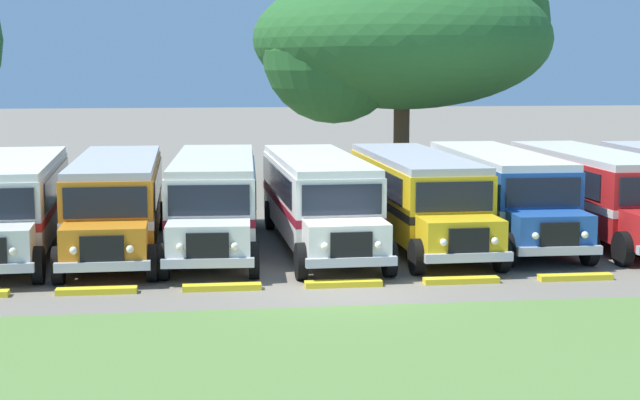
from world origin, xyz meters
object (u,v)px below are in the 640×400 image
(parked_bus_slot_2, at_px, (117,198))
(parked_bus_slot_4, at_px, (318,196))
(parked_bus_slot_6, at_px, (499,190))
(broad_shade_tree, at_px, (402,34))
(parked_bus_slot_3, at_px, (214,196))
(parked_bus_slot_7, at_px, (593,189))
(parked_bus_slot_1, at_px, (14,200))
(parked_bus_slot_5, at_px, (416,193))

(parked_bus_slot_2, bearing_deg, parked_bus_slot_4, 87.09)
(parked_bus_slot_6, height_order, broad_shade_tree, broad_shade_tree)
(parked_bus_slot_2, height_order, broad_shade_tree, broad_shade_tree)
(broad_shade_tree, bearing_deg, parked_bus_slot_3, -122.58)
(parked_bus_slot_3, bearing_deg, parked_bus_slot_2, -85.38)
(parked_bus_slot_2, relative_size, parked_bus_slot_7, 1.00)
(parked_bus_slot_1, height_order, broad_shade_tree, broad_shade_tree)
(broad_shade_tree, bearing_deg, parked_bus_slot_2, -130.30)
(parked_bus_slot_1, height_order, parked_bus_slot_7, same)
(parked_bus_slot_3, xyz_separation_m, parked_bus_slot_5, (6.46, -0.13, 0.00))
(parked_bus_slot_2, xyz_separation_m, parked_bus_slot_3, (3.01, 0.09, 0.00))
(parked_bus_slot_5, relative_size, broad_shade_tree, 0.77)
(parked_bus_slot_4, xyz_separation_m, parked_bus_slot_6, (6.15, 0.81, 0.00))
(parked_bus_slot_4, relative_size, broad_shade_tree, 0.77)
(parked_bus_slot_1, height_order, parked_bus_slot_3, same)
(parked_bus_slot_2, bearing_deg, parked_bus_slot_1, -91.25)
(parked_bus_slot_6, relative_size, broad_shade_tree, 0.76)
(parked_bus_slot_2, height_order, parked_bus_slot_5, same)
(parked_bus_slot_4, height_order, broad_shade_tree, broad_shade_tree)
(parked_bus_slot_1, relative_size, parked_bus_slot_4, 1.00)
(parked_bus_slot_2, relative_size, parked_bus_slot_5, 1.00)
(parked_bus_slot_7, height_order, broad_shade_tree, broad_shade_tree)
(parked_bus_slot_6, distance_m, parked_bus_slot_7, 3.20)
(parked_bus_slot_5, bearing_deg, parked_bus_slot_6, 100.53)
(broad_shade_tree, bearing_deg, parked_bus_slot_5, -100.09)
(parked_bus_slot_1, xyz_separation_m, broad_shade_tree, (15.11, 14.12, 5.51))
(parked_bus_slot_2, relative_size, parked_bus_slot_4, 1.00)
(parked_bus_slot_4, bearing_deg, parked_bus_slot_1, -93.20)
(parked_bus_slot_4, xyz_separation_m, parked_bus_slot_7, (9.33, 0.59, 0.00))
(parked_bus_slot_1, relative_size, broad_shade_tree, 0.77)
(parked_bus_slot_3, bearing_deg, parked_bus_slot_7, 94.12)
(parked_bus_slot_1, height_order, parked_bus_slot_6, same)
(parked_bus_slot_3, relative_size, parked_bus_slot_4, 1.00)
(parked_bus_slot_3, xyz_separation_m, parked_bus_slot_6, (9.40, 0.48, 0.00))
(parked_bus_slot_1, height_order, parked_bus_slot_5, same)
(parked_bus_slot_1, distance_m, parked_bus_slot_6, 15.52)
(parked_bus_slot_3, distance_m, parked_bus_slot_5, 6.46)
(parked_bus_slot_6, xyz_separation_m, parked_bus_slot_7, (3.19, -0.22, 0.00))
(parked_bus_slot_6, bearing_deg, parked_bus_slot_2, -86.63)
(parked_bus_slot_6, distance_m, broad_shade_tree, 14.67)
(parked_bus_slot_4, distance_m, parked_bus_slot_6, 6.20)
(parked_bus_slot_4, bearing_deg, parked_bus_slot_6, 96.01)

